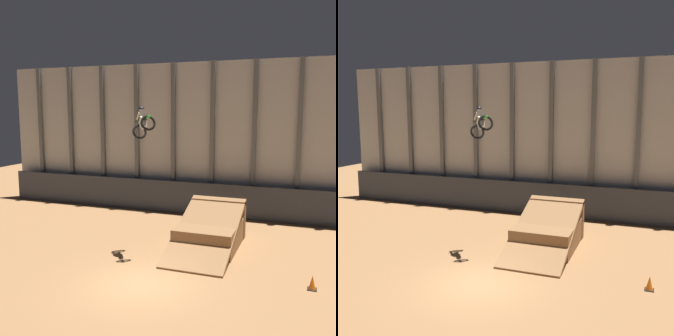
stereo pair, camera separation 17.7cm
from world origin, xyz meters
TOP-DOWN VIEW (x-y plane):
  - ground_plane at (0.00, 0.00)m, footprint 60.00×60.00m
  - arena_back_wall at (0.00, 12.05)m, footprint 32.00×0.40m
  - lower_barrier at (0.00, 11.27)m, footprint 31.36×0.20m
  - dirt_ramp at (1.52, 5.68)m, footprint 3.03×5.90m
  - rider_bike_solo at (-1.34, 3.51)m, footprint 1.66×1.73m
  - traffic_cone_near_ramp at (6.58, 1.97)m, footprint 0.36×0.36m

SIDE VIEW (x-z plane):
  - ground_plane at x=0.00m, z-range 0.00..0.00m
  - traffic_cone_near_ramp at x=6.58m, z-range -0.01..0.57m
  - dirt_ramp at x=1.52m, z-range -0.38..1.90m
  - lower_barrier at x=0.00m, z-range 0.00..2.21m
  - arena_back_wall at x=0.00m, z-range 0.00..10.24m
  - rider_bike_solo at x=-1.34m, z-range 5.62..7.26m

